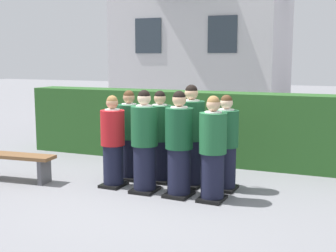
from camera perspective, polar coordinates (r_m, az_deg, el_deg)
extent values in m
plane|color=slate|center=(7.35, -0.90, -8.45)|extent=(60.00, 60.00, 0.00)
cylinder|color=black|center=(7.69, -6.92, -5.00)|extent=(0.34, 0.34, 0.71)
cube|color=black|center=(7.78, -6.87, -7.36)|extent=(0.37, 0.46, 0.05)
cylinder|color=#AD191E|center=(7.57, -7.01, -0.22)|extent=(0.40, 0.40, 0.59)
cylinder|color=white|center=(7.53, -7.05, 2.02)|extent=(0.25, 0.25, 0.03)
cube|color=#236038|center=(7.71, -6.28, 0.84)|extent=(0.04, 0.01, 0.26)
sphere|color=tan|center=(7.51, -7.07, 2.90)|extent=(0.20, 0.20, 0.20)
sphere|color=olive|center=(7.51, -7.07, 3.16)|extent=(0.18, 0.18, 0.18)
cube|color=white|center=(7.80, -5.99, -0.59)|extent=(0.15, 0.01, 0.20)
cylinder|color=black|center=(7.34, -2.96, -5.39)|extent=(0.36, 0.36, 0.76)
cube|color=black|center=(7.44, -2.94, -8.05)|extent=(0.38, 0.47, 0.05)
cylinder|color=#19512D|center=(7.21, -3.00, -0.01)|extent=(0.43, 0.43, 0.63)
cylinder|color=white|center=(7.17, -3.02, 2.52)|extent=(0.27, 0.27, 0.03)
cube|color=#236038|center=(7.37, -2.33, 1.18)|extent=(0.04, 0.01, 0.28)
sphere|color=beige|center=(7.15, -3.03, 3.49)|extent=(0.22, 0.22, 0.22)
sphere|color=black|center=(7.15, -3.03, 3.80)|extent=(0.20, 0.20, 0.20)
cylinder|color=black|center=(7.11, 1.39, -5.85)|extent=(0.37, 0.37, 0.76)
cube|color=black|center=(7.20, 1.38, -8.60)|extent=(0.42, 0.50, 0.05)
cylinder|color=#144728|center=(6.96, 1.41, -0.29)|extent=(0.43, 0.43, 0.63)
cylinder|color=white|center=(6.92, 1.42, 2.33)|extent=(0.27, 0.27, 0.03)
cube|color=navy|center=(7.13, 2.12, 0.94)|extent=(0.04, 0.01, 0.28)
sphere|color=tan|center=(6.91, 1.42, 3.34)|extent=(0.22, 0.22, 0.22)
sphere|color=black|center=(6.91, 1.42, 3.66)|extent=(0.20, 0.20, 0.20)
cube|color=white|center=(7.23, 2.34, -0.73)|extent=(0.15, 0.02, 0.20)
cylinder|color=black|center=(6.92, 5.61, -6.40)|extent=(0.35, 0.35, 0.74)
cube|color=black|center=(7.02, 5.57, -9.11)|extent=(0.40, 0.48, 0.05)
cylinder|color=#1E5B33|center=(6.78, 5.69, -0.89)|extent=(0.42, 0.42, 0.61)
cylinder|color=white|center=(6.74, 5.73, 1.71)|extent=(0.26, 0.26, 0.03)
cube|color=#236038|center=(6.95, 6.27, 0.34)|extent=(0.04, 0.01, 0.27)
sphere|color=tan|center=(6.72, 5.75, 2.71)|extent=(0.21, 0.21, 0.21)
sphere|color=olive|center=(6.72, 5.75, 3.02)|extent=(0.19, 0.19, 0.19)
cylinder|color=black|center=(8.14, -4.86, -4.12)|extent=(0.35, 0.35, 0.73)
cube|color=black|center=(8.22, -4.83, -6.44)|extent=(0.39, 0.47, 0.05)
cylinder|color=#19512D|center=(8.02, -4.92, 0.55)|extent=(0.41, 0.41, 0.61)
cylinder|color=white|center=(7.98, -4.95, 2.74)|extent=(0.26, 0.26, 0.03)
cube|color=gold|center=(8.17, -4.25, 1.57)|extent=(0.04, 0.01, 0.27)
sphere|color=tan|center=(7.97, -4.96, 3.58)|extent=(0.21, 0.21, 0.21)
sphere|color=#472D19|center=(7.97, -4.97, 3.84)|extent=(0.19, 0.19, 0.19)
cylinder|color=black|center=(7.92, -1.01, -4.43)|extent=(0.35, 0.35, 0.74)
cube|color=black|center=(8.01, -1.00, -6.82)|extent=(0.39, 0.47, 0.05)
cylinder|color=#19512D|center=(7.80, -1.02, 0.38)|extent=(0.42, 0.42, 0.61)
cylinder|color=white|center=(7.76, -1.03, 2.64)|extent=(0.26, 0.26, 0.03)
cube|color=navy|center=(7.97, -0.52, 1.44)|extent=(0.04, 0.01, 0.27)
sphere|color=tan|center=(7.75, -1.03, 3.51)|extent=(0.21, 0.21, 0.21)
sphere|color=black|center=(7.75, -1.03, 3.78)|extent=(0.19, 0.19, 0.19)
cube|color=white|center=(8.06, -0.35, 0.00)|extent=(0.15, 0.01, 0.20)
cylinder|color=black|center=(7.67, 2.89, -4.67)|extent=(0.38, 0.38, 0.79)
cube|color=black|center=(7.77, 2.87, -7.33)|extent=(0.43, 0.52, 0.05)
cylinder|color=#19512D|center=(7.54, 2.94, 0.69)|extent=(0.45, 0.45, 0.65)
cylinder|color=white|center=(7.50, 2.96, 3.20)|extent=(0.28, 0.28, 0.03)
cube|color=#236038|center=(7.72, 3.56, 1.84)|extent=(0.04, 0.01, 0.29)
sphere|color=tan|center=(7.49, 2.96, 4.16)|extent=(0.22, 0.22, 0.22)
sphere|color=black|center=(7.49, 2.97, 4.46)|extent=(0.21, 0.21, 0.21)
cylinder|color=black|center=(7.49, 7.22, -5.32)|extent=(0.35, 0.35, 0.72)
cube|color=black|center=(7.58, 7.18, -7.78)|extent=(0.38, 0.47, 0.05)
cylinder|color=#19512D|center=(7.36, 7.32, -0.33)|extent=(0.41, 0.41, 0.60)
cylinder|color=white|center=(7.32, 7.37, 2.01)|extent=(0.25, 0.25, 0.03)
cube|color=#236038|center=(7.53, 7.79, 0.77)|extent=(0.04, 0.01, 0.26)
sphere|color=beige|center=(7.31, 7.38, 2.92)|extent=(0.20, 0.20, 0.20)
sphere|color=#472D19|center=(7.31, 7.39, 3.20)|extent=(0.19, 0.19, 0.19)
cube|color=white|center=(7.63, 7.92, -0.71)|extent=(0.15, 0.02, 0.20)
cube|color=#285623|center=(9.37, 4.85, -0.15)|extent=(8.13, 0.70, 1.46)
cube|color=silver|center=(16.30, 4.80, 9.08)|extent=(5.42, 4.43, 4.58)
cube|color=#2D3842|center=(14.67, -2.52, 11.31)|extent=(0.90, 0.04, 1.10)
cube|color=#2D3842|center=(13.82, 6.88, 11.42)|extent=(0.90, 0.04, 1.10)
cube|color=brown|center=(8.37, -18.58, -3.60)|extent=(1.43, 0.48, 0.06)
cube|color=#4C4C51|center=(8.12, -15.34, -5.56)|extent=(0.11, 0.33, 0.42)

